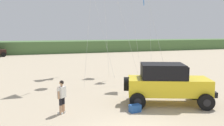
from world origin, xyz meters
TOP-DOWN VIEW (x-y plane):
  - dune_ridge at (3.64, 41.67)m, footprint 90.00×7.71m
  - jeep at (3.48, 3.42)m, footprint 5.00×3.84m
  - person_watching at (-2.26, 3.72)m, footprint 0.47×0.48m
  - cooler_box at (1.21, 2.74)m, footprint 0.59×0.41m

SIDE VIEW (x-z plane):
  - cooler_box at x=1.21m, z-range 0.00..0.38m
  - person_watching at x=-2.26m, z-range 0.10..1.77m
  - dune_ridge at x=3.64m, z-range 0.00..2.25m
  - jeep at x=3.48m, z-range 0.07..2.33m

